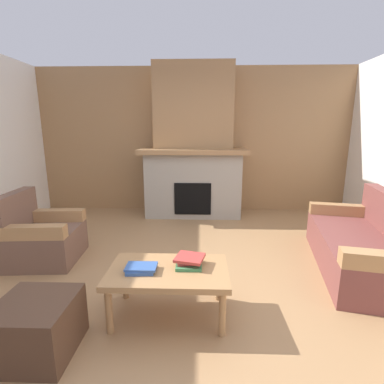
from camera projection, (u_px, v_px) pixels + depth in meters
The scene contains 9 objects.
ground at pixel (186, 289), 2.85m from camera, with size 9.00×9.00×0.00m, color #9E754C.
wall_back_wood_panel at pixel (194, 141), 5.48m from camera, with size 6.00×0.12×2.70m, color #997047.
fireplace at pixel (193, 152), 5.16m from camera, with size 1.90×0.82×2.70m.
couch at pixel (365, 246), 3.20m from camera, with size 1.19×1.93×0.85m.
armchair at pixel (41, 237), 3.42m from camera, with size 0.81×0.81×0.85m.
coffee_table at pixel (168, 275), 2.38m from camera, with size 1.00×0.60×0.43m.
ottoman at pixel (37, 327), 2.01m from camera, with size 0.52×0.52×0.40m, color #4C3323.
book_stack_near_edge at pixel (141, 268), 2.33m from camera, with size 0.25×0.20×0.05m.
book_stack_center at pixel (189, 261), 2.42m from camera, with size 0.28×0.26×0.08m.
Camera 1 is at (0.14, -2.57, 1.57)m, focal length 26.52 mm.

